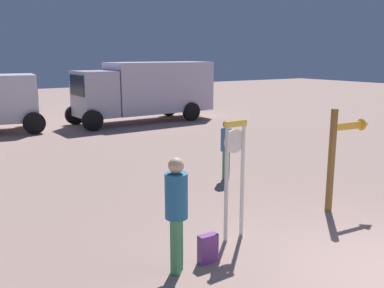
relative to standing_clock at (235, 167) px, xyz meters
name	(u,v)px	position (x,y,z in m)	size (l,w,h in m)	color
standing_clock	(235,167)	(0.00, 0.00, 0.00)	(0.45, 0.12, 2.12)	white
arrow_sign	(345,143)	(2.86, -0.04, 0.11)	(1.07, 0.27, 2.16)	olive
person_near_clock	(176,209)	(-1.47, -0.50, -0.32)	(0.34, 0.34, 1.77)	#478E56
backpack	(208,249)	(-0.91, -0.52, -1.08)	(0.32, 0.18, 0.47)	#7B3F89
person_distant	(226,146)	(2.13, 3.07, -0.44)	(0.30, 0.30, 1.56)	#41884E
box_truck_near	(147,89)	(4.91, 13.21, 0.29)	(7.14, 2.68, 2.88)	silver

